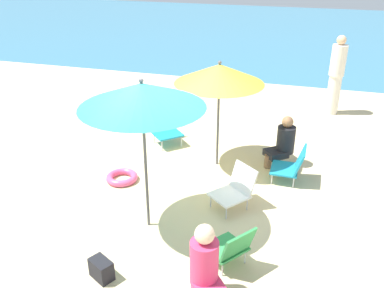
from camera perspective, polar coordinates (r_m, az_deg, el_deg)
ground_plane at (r=6.56m, az=-3.08°, el=-8.00°), size 40.00×40.00×0.00m
sea_water at (r=20.07m, az=11.07°, el=14.82°), size 40.00×16.00×0.01m
umbrella_teal at (r=5.23m, az=-6.80°, el=6.55°), size 1.61×1.61×2.15m
umbrella_yellow at (r=7.02m, az=3.73°, el=9.43°), size 1.51×1.51×1.90m
beach_chair_a at (r=7.17m, az=13.34°, el=-2.76°), size 0.54×0.52×0.61m
beach_chair_b at (r=5.26m, az=5.32°, el=-13.67°), size 0.68×0.68×0.60m
beach_chair_c at (r=6.35m, az=5.90°, el=-5.95°), size 0.74×0.75×0.64m
beach_chair_d at (r=8.33m, az=-3.69°, el=2.18°), size 0.77×0.77×0.62m
person_a at (r=10.18m, az=18.93°, el=8.80°), size 0.34×0.34×1.81m
person_b at (r=4.75m, az=1.87°, el=-16.09°), size 0.51×0.54×0.97m
person_c at (r=7.59m, az=12.25°, el=0.35°), size 0.54×0.51×0.93m
swim_ring at (r=7.20m, az=-9.47°, el=-4.48°), size 0.53×0.53×0.11m
beach_bag at (r=5.32m, az=-12.16°, el=-16.23°), size 0.34×0.30×0.25m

